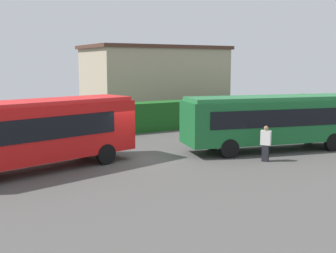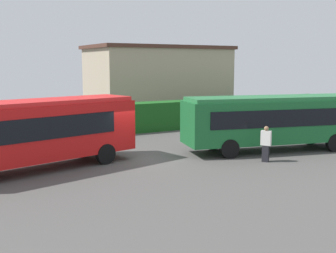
{
  "view_description": "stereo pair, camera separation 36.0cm",
  "coord_description": "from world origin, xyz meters",
  "px_view_note": "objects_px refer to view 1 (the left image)",
  "views": [
    {
      "loc": [
        -9.03,
        -19.36,
        4.83
      ],
      "look_at": [
        1.66,
        -0.92,
        1.69
      ],
      "focal_mm": 45.75,
      "sensor_mm": 36.0,
      "label": 1
    },
    {
      "loc": [
        -8.72,
        -19.53,
        4.83
      ],
      "look_at": [
        1.66,
        -0.92,
        1.69
      ],
      "focal_mm": 45.75,
      "sensor_mm": 36.0,
      "label": 2
    }
  ],
  "objects_px": {
    "person_center": "(266,143)",
    "person_right": "(274,126)",
    "bus_green": "(273,119)",
    "bus_red": "(39,130)",
    "person_left": "(205,129)"
  },
  "relations": [
    {
      "from": "bus_green",
      "to": "person_center",
      "type": "relative_size",
      "value": 5.84
    },
    {
      "from": "bus_red",
      "to": "person_right",
      "type": "height_order",
      "value": "bus_red"
    },
    {
      "from": "bus_green",
      "to": "person_right",
      "type": "bearing_deg",
      "value": 58.44
    },
    {
      "from": "person_center",
      "to": "person_right",
      "type": "bearing_deg",
      "value": 8.42
    },
    {
      "from": "person_left",
      "to": "person_right",
      "type": "bearing_deg",
      "value": 125.93
    },
    {
      "from": "person_center",
      "to": "person_right",
      "type": "relative_size",
      "value": 1.04
    },
    {
      "from": "person_left",
      "to": "person_center",
      "type": "distance_m",
      "value": 5.18
    },
    {
      "from": "bus_green",
      "to": "person_left",
      "type": "bearing_deg",
      "value": 138.34
    },
    {
      "from": "bus_green",
      "to": "person_right",
      "type": "xyz_separation_m",
      "value": [
        2.35,
        2.34,
        -0.87
      ]
    },
    {
      "from": "bus_red",
      "to": "bus_green",
      "type": "distance_m",
      "value": 12.54
    },
    {
      "from": "bus_green",
      "to": "person_left",
      "type": "height_order",
      "value": "bus_green"
    },
    {
      "from": "person_center",
      "to": "person_left",
      "type": "bearing_deg",
      "value": 56.47
    },
    {
      "from": "bus_red",
      "to": "bus_green",
      "type": "height_order",
      "value": "bus_red"
    },
    {
      "from": "person_left",
      "to": "person_center",
      "type": "bearing_deg",
      "value": 48.28
    },
    {
      "from": "person_left",
      "to": "bus_red",
      "type": "bearing_deg",
      "value": -34.55
    }
  ]
}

